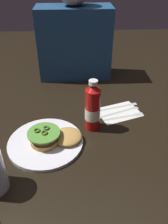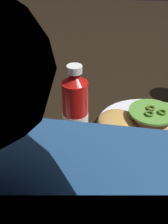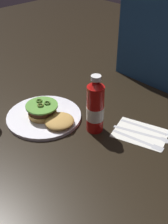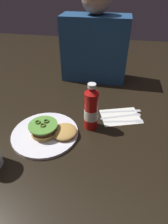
{
  "view_description": "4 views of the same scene",
  "coord_description": "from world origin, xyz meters",
  "px_view_note": "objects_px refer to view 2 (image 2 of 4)",
  "views": [
    {
      "loc": [
        0.07,
        -0.59,
        0.57
      ],
      "look_at": [
        0.11,
        0.14,
        0.06
      ],
      "focal_mm": 36.3,
      "sensor_mm": 36.0,
      "label": 1
    },
    {
      "loc": [
        0.04,
        0.62,
        0.45
      ],
      "look_at": [
        0.12,
        0.09,
        0.08
      ],
      "focal_mm": 43.98,
      "sensor_mm": 36.0,
      "label": 2
    },
    {
      "loc": [
        0.68,
        -0.46,
        0.62
      ],
      "look_at": [
        0.1,
        0.1,
        0.06
      ],
      "focal_mm": 45.56,
      "sensor_mm": 36.0,
      "label": 3
    },
    {
      "loc": [
        0.23,
        -0.51,
        0.54
      ],
      "look_at": [
        0.11,
        0.11,
        0.08
      ],
      "focal_mm": 30.19,
      "sensor_mm": 36.0,
      "label": 4
    }
  ],
  "objects_px": {
    "dinner_plate": "(149,128)",
    "ketchup_bottle": "(75,113)",
    "fork_utensil": "(6,153)",
    "napkin": "(13,165)",
    "butter_knife": "(0,178)",
    "burger_sandwich": "(138,119)"
  },
  "relations": [
    {
      "from": "napkin",
      "to": "fork_utensil",
      "type": "height_order",
      "value": "fork_utensil"
    },
    {
      "from": "ketchup_bottle",
      "to": "fork_utensil",
      "type": "relative_size",
      "value": 1.16
    },
    {
      "from": "dinner_plate",
      "to": "ketchup_bottle",
      "type": "height_order",
      "value": "ketchup_bottle"
    },
    {
      "from": "napkin",
      "to": "dinner_plate",
      "type": "bearing_deg",
      "value": -149.22
    },
    {
      "from": "burger_sandwich",
      "to": "ketchup_bottle",
      "type": "height_order",
      "value": "ketchup_bottle"
    },
    {
      "from": "butter_knife",
      "to": "burger_sandwich",
      "type": "bearing_deg",
      "value": -141.97
    },
    {
      "from": "napkin",
      "to": "butter_knife",
      "type": "xyz_separation_m",
      "value": [
        0.01,
        0.04,
        0.0
      ]
    },
    {
      "from": "dinner_plate",
      "to": "fork_utensil",
      "type": "distance_m",
      "value": 0.37
    },
    {
      "from": "dinner_plate",
      "to": "burger_sandwich",
      "type": "distance_m",
      "value": 0.04
    },
    {
      "from": "ketchup_bottle",
      "to": "burger_sandwich",
      "type": "bearing_deg",
      "value": -150.02
    },
    {
      "from": "napkin",
      "to": "butter_knife",
      "type": "distance_m",
      "value": 0.04
    },
    {
      "from": "napkin",
      "to": "ketchup_bottle",
      "type": "bearing_deg",
      "value": -142.77
    },
    {
      "from": "burger_sandwich",
      "to": "ketchup_bottle",
      "type": "bearing_deg",
      "value": 29.98
    },
    {
      "from": "ketchup_bottle",
      "to": "napkin",
      "type": "relative_size",
      "value": 1.18
    },
    {
      "from": "dinner_plate",
      "to": "ketchup_bottle",
      "type": "distance_m",
      "value": 0.22
    },
    {
      "from": "dinner_plate",
      "to": "butter_knife",
      "type": "height_order",
      "value": "dinner_plate"
    },
    {
      "from": "fork_utensil",
      "to": "butter_knife",
      "type": "bearing_deg",
      "value": 103.61
    },
    {
      "from": "dinner_plate",
      "to": "butter_knife",
      "type": "xyz_separation_m",
      "value": [
        0.32,
        0.22,
        -0.0
      ]
    },
    {
      "from": "dinner_plate",
      "to": "napkin",
      "type": "height_order",
      "value": "dinner_plate"
    },
    {
      "from": "dinner_plate",
      "to": "burger_sandwich",
      "type": "bearing_deg",
      "value": -0.72
    },
    {
      "from": "ketchup_bottle",
      "to": "fork_utensil",
      "type": "distance_m",
      "value": 0.19
    },
    {
      "from": "dinner_plate",
      "to": "burger_sandwich",
      "type": "xyz_separation_m",
      "value": [
        0.03,
        -0.0,
        0.03
      ]
    }
  ]
}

